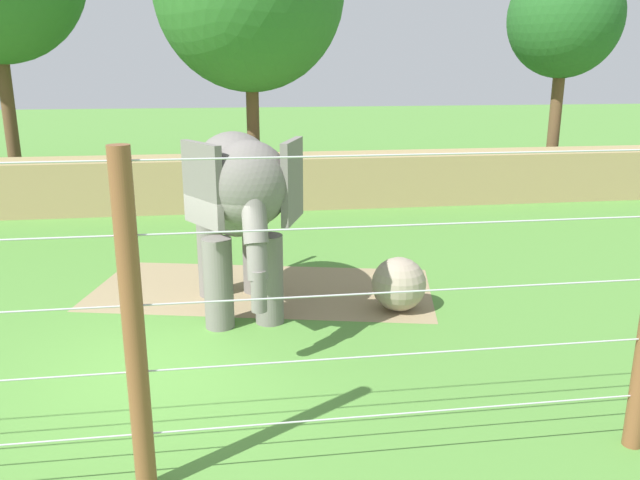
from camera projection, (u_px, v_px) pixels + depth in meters
ground_plane at (172, 366)px, 9.67m from camera, size 120.00×120.00×0.00m
dirt_patch at (263, 289)px, 12.99m from camera, size 7.36×4.55×0.01m
embankment_wall at (199, 183)px, 20.11m from camera, size 36.00×1.80×1.62m
elephant at (238, 195)px, 11.09m from camera, size 2.04×4.55×3.37m
enrichment_ball at (399, 284)px, 11.78m from camera, size 1.01×1.01×1.01m
cable_fence at (136, 329)px, 6.40m from camera, size 12.37×0.22×3.73m
tree_far_right at (565, 19)px, 22.95m from camera, size 4.08×4.08×8.22m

